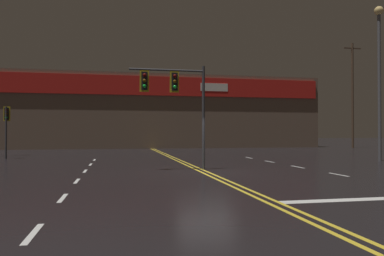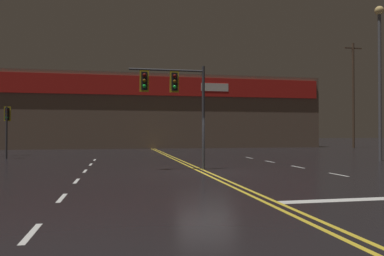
# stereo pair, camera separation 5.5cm
# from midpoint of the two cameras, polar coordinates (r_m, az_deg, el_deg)

# --- Properties ---
(ground_plane) EXTENTS (200.00, 200.00, 0.00)m
(ground_plane) POSITION_cam_midpoint_polar(r_m,az_deg,el_deg) (16.45, 2.25, -6.84)
(ground_plane) COLOR black
(road_markings) EXTENTS (15.60, 60.00, 0.01)m
(road_markings) POSITION_cam_midpoint_polar(r_m,az_deg,el_deg) (15.38, 7.26, -7.25)
(road_markings) COLOR gold
(road_markings) RESTS_ON ground
(traffic_signal_median) EXTENTS (3.58, 0.36, 4.94)m
(traffic_signal_median) POSITION_cam_midpoint_polar(r_m,az_deg,el_deg) (17.64, -2.87, 5.71)
(traffic_signal_median) COLOR #38383D
(traffic_signal_median) RESTS_ON ground
(traffic_signal_corner_northwest) EXTENTS (0.42, 0.36, 3.54)m
(traffic_signal_corner_northwest) POSITION_cam_midpoint_polar(r_m,az_deg,el_deg) (28.23, -26.30, 1.06)
(traffic_signal_corner_northwest) COLOR #38383D
(traffic_signal_corner_northwest) RESTS_ON ground
(streetlight_near_right) EXTENTS (0.56, 0.56, 9.70)m
(streetlight_near_right) POSITION_cam_midpoint_polar(r_m,az_deg,el_deg) (26.50, 26.74, 8.94)
(streetlight_near_right) COLOR #59595E
(streetlight_near_right) RESTS_ON ground
(building_backdrop) EXTENTS (40.10, 10.23, 8.42)m
(building_backdrop) POSITION_cam_midpoint_polar(r_m,az_deg,el_deg) (46.52, -6.51, 2.30)
(building_backdrop) COLOR brown
(building_backdrop) RESTS_ON ground
(utility_pole_row) EXTENTS (47.96, 0.26, 12.30)m
(utility_pole_row) POSITION_cam_midpoint_polar(r_m,az_deg,el_deg) (39.73, -4.87, 5.85)
(utility_pole_row) COLOR #4C3828
(utility_pole_row) RESTS_ON ground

